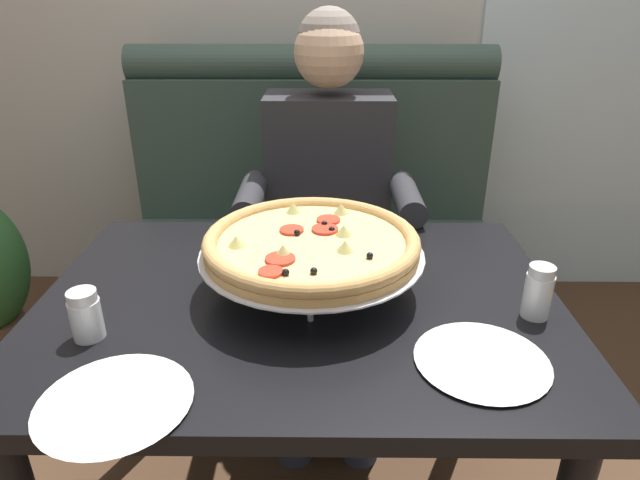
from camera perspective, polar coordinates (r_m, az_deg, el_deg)
name	(u,v)px	position (r m, az deg, el deg)	size (l,w,h in m)	color
booth_bench	(311,251)	(2.10, -0.95, -1.18)	(1.39, 0.78, 1.13)	#384C42
dining_table	(301,334)	(1.23, -2.03, -9.73)	(1.11, 0.81, 0.72)	black
diner_main	(328,200)	(1.73, 0.86, 4.17)	(0.54, 0.64, 1.27)	#2D3342
pizza	(312,244)	(1.16, -0.89, -0.44)	(0.48, 0.48, 0.14)	silver
shaker_parmesan	(538,295)	(1.17, 21.74, -5.38)	(0.06, 0.06, 0.11)	white
shaker_oregano	(86,318)	(1.12, -23.19, -7.50)	(0.06, 0.06, 0.10)	white
plate_near_left	(114,399)	(0.96, -20.68, -15.28)	(0.25, 0.25, 0.02)	white
plate_near_right	(482,358)	(1.03, 16.54, -11.70)	(0.24, 0.24, 0.02)	white
patio_chair	(561,145)	(3.35, 23.84, 9.01)	(0.40, 0.40, 0.86)	black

